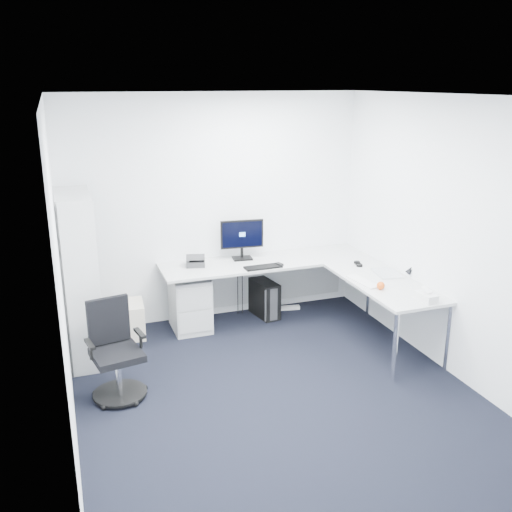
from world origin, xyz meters
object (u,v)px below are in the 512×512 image
object	(u,v)px
l_desk	(278,300)
bookshelf	(80,278)
laptop	(388,263)
monitor	(242,239)
task_chair	(117,352)

from	to	relation	value
l_desk	bookshelf	world-z (taller)	bookshelf
l_desk	laptop	size ratio (longest dim) A/B	6.91
bookshelf	monitor	bearing A→B (deg)	13.24
bookshelf	task_chair	world-z (taller)	bookshelf
monitor	l_desk	bearing A→B (deg)	-55.14
bookshelf	monitor	xyz separation A→B (m)	(1.90, 0.45, 0.12)
task_chair	bookshelf	bearing A→B (deg)	92.95
task_chair	monitor	xyz separation A→B (m)	(1.66, 1.41, 0.54)
task_chair	laptop	distance (m)	3.06
l_desk	task_chair	world-z (taller)	task_chair
l_desk	task_chair	bearing A→B (deg)	-154.67
l_desk	monitor	xyz separation A→B (m)	(-0.28, 0.50, 0.62)
task_chair	laptop	bearing A→B (deg)	-4.18
monitor	task_chair	bearing A→B (deg)	-133.86
bookshelf	monitor	distance (m)	1.95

